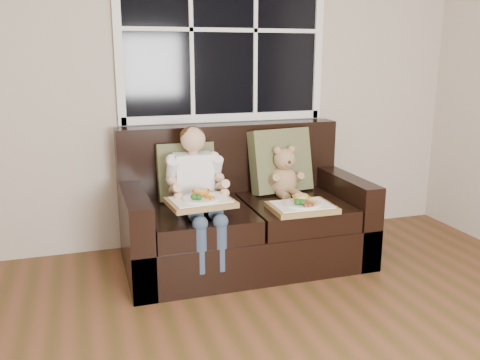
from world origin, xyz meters
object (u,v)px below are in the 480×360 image
object	(u,v)px
tray_right	(302,206)
tray_left	(201,201)
child	(197,182)
teddy_bear	(284,175)
loveseat	(242,219)

from	to	relation	value
tray_right	tray_left	bearing A→B (deg)	179.60
child	teddy_bear	distance (m)	0.72
child	tray_left	size ratio (longest dim) A/B	1.96
child	teddy_bear	xyz separation A→B (m)	(0.70, 0.16, -0.04)
tray_left	tray_right	bearing A→B (deg)	-6.70
child	tray_right	size ratio (longest dim) A/B	1.97
loveseat	teddy_bear	size ratio (longest dim) A/B	4.43
loveseat	tray_left	distance (m)	0.58
child	teddy_bear	world-z (taller)	child
loveseat	teddy_bear	world-z (taller)	loveseat
tray_left	child	bearing A→B (deg)	77.55
teddy_bear	child	bearing A→B (deg)	-167.95
teddy_bear	tray_right	bearing A→B (deg)	-95.71
tray_left	tray_right	distance (m)	0.70
loveseat	child	distance (m)	0.50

